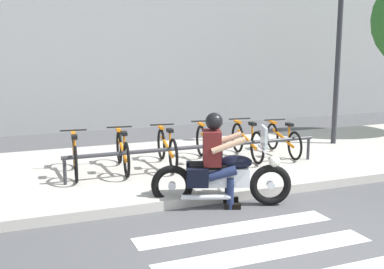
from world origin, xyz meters
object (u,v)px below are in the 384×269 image
(bicycle_1, at_px, (123,152))
(street_lamp, at_px, (339,35))
(bicycle_2, at_px, (167,148))
(motorcycle, at_px, (222,177))
(bike_rack, at_px, (199,148))
(bicycle_4, at_px, (247,141))
(bicycle_0, at_px, (75,156))
(bicycle_5, at_px, (283,139))
(rider, at_px, (217,153))
(bicycle_3, at_px, (208,144))

(bicycle_1, distance_m, street_lamp, 5.72)
(bicycle_2, bearing_deg, street_lamp, 7.81)
(motorcycle, bearing_deg, bicycle_2, 94.54)
(bike_rack, bearing_deg, bicycle_4, 23.16)
(bike_rack, distance_m, street_lamp, 4.63)
(bicycle_2, distance_m, bicycle_4, 1.73)
(motorcycle, relative_size, street_lamp, 0.46)
(bicycle_0, relative_size, bike_rack, 0.34)
(bicycle_1, relative_size, bicycle_4, 1.00)
(street_lamp, bearing_deg, bicycle_5, -161.52)
(rider, relative_size, bicycle_4, 0.83)
(bicycle_2, relative_size, bike_rack, 0.35)
(motorcycle, distance_m, street_lamp, 5.48)
(bicycle_1, xyz_separation_m, bicycle_5, (3.45, 0.00, -0.02))
(bicycle_2, bearing_deg, bicycle_5, 0.02)
(bicycle_0, height_order, bicycle_2, bicycle_2)
(bicycle_3, distance_m, bicycle_4, 0.86)
(bicycle_1, bearing_deg, bicycle_5, 0.02)
(motorcycle, bearing_deg, bicycle_0, 132.08)
(bicycle_3, bearing_deg, bicycle_0, 179.99)
(bicycle_3, height_order, bicycle_4, bicycle_3)
(rider, bearing_deg, bicycle_2, 92.63)
(rider, distance_m, bicycle_0, 2.77)
(bike_rack, bearing_deg, bicycle_3, 52.03)
(street_lamp, bearing_deg, bicycle_4, -167.25)
(bicycle_1, height_order, bicycle_4, bicycle_4)
(bicycle_4, xyz_separation_m, bike_rack, (-1.30, -0.55, 0.07))
(bicycle_1, relative_size, bicycle_5, 1.04)
(bicycle_4, bearing_deg, rider, -128.30)
(bicycle_1, bearing_deg, bicycle_4, -0.01)
(bike_rack, bearing_deg, bicycle_0, 165.59)
(bicycle_4, xyz_separation_m, bicycle_5, (0.86, 0.00, -0.03))
(bicycle_0, height_order, street_lamp, street_lamp)
(bicycle_3, distance_m, street_lamp, 4.19)
(rider, relative_size, bike_rack, 0.29)
(bike_rack, bearing_deg, bicycle_1, 156.82)
(rider, height_order, bicycle_2, rider)
(rider, relative_size, bicycle_0, 0.86)
(motorcycle, bearing_deg, street_lamp, 32.58)
(rider, bearing_deg, street_lamp, 31.86)
(motorcycle, bearing_deg, bike_rack, 80.26)
(bicycle_3, relative_size, bicycle_4, 0.96)
(bicycle_0, relative_size, bicycle_5, 1.02)
(bicycle_1, xyz_separation_m, street_lamp, (5.25, 0.60, 2.18))
(bicycle_5, xyz_separation_m, bike_rack, (-2.16, -0.56, 0.09))
(bicycle_3, bearing_deg, rider, -110.41)
(bicycle_5, bearing_deg, bike_rack, -165.57)
(bicycle_0, distance_m, bicycle_5, 4.32)
(bicycle_1, xyz_separation_m, bike_rack, (1.29, -0.55, 0.07))
(rider, xyz_separation_m, bicycle_1, (-0.96, 2.07, -0.33))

